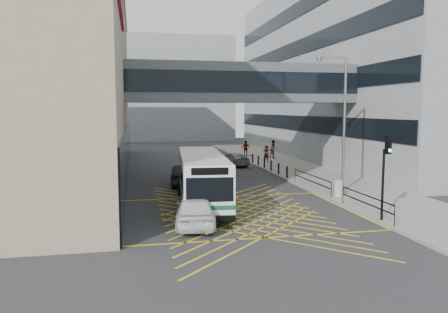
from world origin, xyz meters
TOP-DOWN VIEW (x-y plane):
  - ground at (0.00, 0.00)m, footprint 120.00×120.00m
  - building_right at (23.98, 24.00)m, footprint 24.09×44.00m
  - building_far at (-2.00, 60.00)m, footprint 28.00×16.00m
  - skybridge at (3.00, 12.00)m, footprint 20.00×4.10m
  - pavement at (9.00, 15.00)m, footprint 6.00×54.00m
  - box_junction at (0.00, 0.00)m, footprint 12.00×9.00m
  - bus at (-1.61, 2.57)m, footprint 3.26×10.61m
  - car_white at (-2.62, -1.92)m, footprint 2.58×5.12m
  - car_dark at (-1.80, 9.44)m, footprint 2.68×4.97m
  - car_silver at (3.99, 19.11)m, footprint 3.06×4.68m
  - traffic_light at (6.29, -3.40)m, footprint 0.33×0.49m
  - street_lamp at (7.74, 4.12)m, footprint 1.96×0.63m
  - litter_bin at (6.83, 2.48)m, footprint 0.56×0.56m
  - kerb_railings at (6.15, 1.78)m, footprint 0.05×12.54m
  - bollards at (6.25, 15.00)m, footprint 0.14×10.14m
  - pedestrian_a at (7.63, 19.94)m, footprint 0.69×0.52m
  - pedestrian_b at (9.51, 23.23)m, footprint 1.09×0.86m
  - pedestrian_c at (7.05, 25.79)m, footprint 1.08×0.57m

SIDE VIEW (x-z plane):
  - ground at x=0.00m, z-range 0.00..0.00m
  - box_junction at x=0.00m, z-range 0.00..0.01m
  - pavement at x=9.00m, z-range 0.00..0.16m
  - bollards at x=6.25m, z-range 0.16..1.06m
  - litter_bin at x=6.83m, z-range 0.16..1.13m
  - car_silver at x=3.99m, z-range 0.00..1.35m
  - car_dark at x=-1.80m, z-range 0.00..1.47m
  - car_white at x=-2.62m, z-range 0.00..1.56m
  - kerb_railings at x=6.15m, z-range 0.38..1.38m
  - pedestrian_a at x=7.63m, z-range 0.16..1.83m
  - pedestrian_c at x=7.05m, z-range 0.16..1.93m
  - pedestrian_b at x=9.51m, z-range 0.16..2.12m
  - bus at x=-1.61m, z-range 0.11..3.03m
  - traffic_light at x=6.29m, z-range 0.77..4.85m
  - street_lamp at x=7.74m, z-range 0.76..9.38m
  - skybridge at x=3.00m, z-range 6.00..9.00m
  - building_far at x=-2.00m, z-range 0.00..18.00m
  - building_right at x=23.98m, z-range 0.00..20.00m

